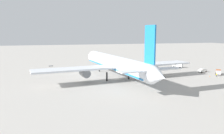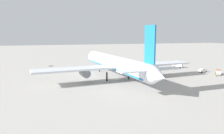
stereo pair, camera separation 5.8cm
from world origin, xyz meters
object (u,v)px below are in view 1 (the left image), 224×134
(service_truck_4, at_px, (151,62))
(traffic_cone_0, at_px, (210,76))
(baggage_cart_0, at_px, (51,66))
(service_truck_5, at_px, (218,72))
(service_truck_2, at_px, (108,61))
(service_van, at_px, (203,70))
(airliner, at_px, (116,64))
(ground_worker_3, at_px, (135,62))
(service_truck_1, at_px, (178,65))
(traffic_cone_1, at_px, (126,65))
(ground_worker_0, at_px, (216,75))
(ground_worker_1, at_px, (142,65))

(service_truck_4, distance_m, traffic_cone_0, 49.72)
(baggage_cart_0, bearing_deg, service_truck_5, -122.74)
(service_truck_2, height_order, baggage_cart_0, service_truck_2)
(service_van, bearing_deg, airliner, 95.81)
(service_van, bearing_deg, ground_worker_3, 26.74)
(airliner, bearing_deg, service_truck_4, -41.21)
(service_truck_1, height_order, traffic_cone_1, service_truck_1)
(service_van, xyz_separation_m, ground_worker_3, (43.06, 21.70, -0.13))
(traffic_cone_0, height_order, traffic_cone_1, same)
(service_truck_2, bearing_deg, ground_worker_0, -146.64)
(airliner, distance_m, ground_worker_3, 55.95)
(ground_worker_0, xyz_separation_m, ground_worker_1, (39.79, 21.13, -0.07))
(service_van, height_order, baggage_cart_0, service_van)
(service_truck_5, relative_size, ground_worker_0, 3.13)
(service_truck_1, relative_size, baggage_cart_0, 2.01)
(service_truck_1, height_order, service_truck_5, service_truck_1)
(baggage_cart_0, xyz_separation_m, traffic_cone_0, (-55.88, -73.33, 0.01))
(ground_worker_1, bearing_deg, service_truck_1, -116.01)
(ground_worker_0, xyz_separation_m, ground_worker_3, (55.36, 19.97, 0.03))
(airliner, xyz_separation_m, service_van, (5.05, -49.59, -6.03))
(service_truck_1, xyz_separation_m, service_truck_5, (-26.18, -6.92, -0.12))
(service_truck_2, xyz_separation_m, traffic_cone_0, (-57.96, -35.52, -1.23))
(ground_worker_1, bearing_deg, ground_worker_0, -152.03)
(service_truck_4, xyz_separation_m, ground_worker_3, (5.52, 9.40, -0.35))
(baggage_cart_0, distance_m, ground_worker_0, 95.09)
(service_truck_4, relative_size, traffic_cone_1, 11.46)
(baggage_cart_0, distance_m, traffic_cone_0, 92.19)
(service_truck_2, bearing_deg, traffic_cone_0, -148.50)
(ground_worker_1, bearing_deg, service_van, -140.25)
(traffic_cone_1, bearing_deg, service_truck_5, -139.87)
(service_van, relative_size, ground_worker_3, 2.84)
(service_truck_5, bearing_deg, traffic_cone_1, 40.13)
(airliner, height_order, service_truck_1, airliner)
(service_truck_4, xyz_separation_m, traffic_cone_0, (-49.15, -7.47, -0.98))
(service_truck_5, xyz_separation_m, traffic_cone_0, (-3.63, 7.93, -1.02))
(service_truck_5, xyz_separation_m, traffic_cone_1, (41.23, 34.76, -1.02))
(service_truck_1, height_order, baggage_cart_0, service_truck_1)
(ground_worker_3, bearing_deg, service_truck_1, -144.27)
(service_van, height_order, traffic_cone_1, service_van)
(ground_worker_3, bearing_deg, service_truck_2, 79.96)
(service_truck_1, bearing_deg, service_truck_2, 52.37)
(airliner, height_order, traffic_cone_1, airliner)
(service_truck_5, bearing_deg, ground_worker_1, 36.21)
(airliner, relative_size, service_truck_1, 12.21)
(ground_worker_1, bearing_deg, service_truck_5, -143.79)
(traffic_cone_0, bearing_deg, ground_worker_0, -102.63)
(airliner, relative_size, service_truck_4, 11.67)
(baggage_cart_0, distance_m, traffic_cone_1, 47.79)
(ground_worker_1, relative_size, traffic_cone_1, 2.92)
(ground_worker_1, relative_size, traffic_cone_0, 2.92)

